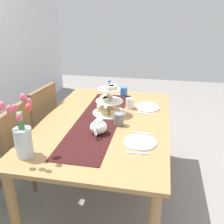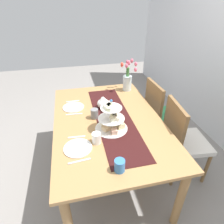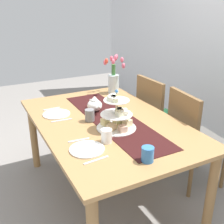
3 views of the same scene
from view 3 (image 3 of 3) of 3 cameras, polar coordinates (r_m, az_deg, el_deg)
ground_plane at (r=2.60m, az=-1.05°, el=-16.46°), size 8.00×8.00×0.00m
dining_table at (r=2.26m, az=-1.16°, el=-3.86°), size 1.63×1.05×0.72m
chair_left at (r=2.92m, az=9.41°, el=-0.71°), size 0.43×0.43×0.91m
chair_right at (r=2.57m, az=16.25°, el=-4.64°), size 0.46×0.46×0.91m
table_runner at (r=2.25m, az=0.19°, el=-1.44°), size 1.32×0.34×0.00m
tiered_cake_stand at (r=2.05m, az=1.00°, el=-0.95°), size 0.30×0.30×0.30m
teapot at (r=2.40m, az=-3.63°, el=1.50°), size 0.24×0.13×0.14m
tulip_vase at (r=2.86m, az=0.33°, el=6.86°), size 0.20×0.21×0.40m
dinner_plate_left at (r=2.38m, az=-11.44°, el=-0.42°), size 0.23×0.23×0.01m
fork_left at (r=2.52m, az=-12.39°, el=0.66°), size 0.02×0.15×0.01m
knife_left at (r=2.26m, az=-10.37°, el=-1.72°), size 0.03×0.17×0.01m
dinner_plate_right at (r=1.81m, az=-5.21°, el=-7.69°), size 0.23×0.23×0.01m
fork_right at (r=1.93m, az=-6.87°, el=-5.81°), size 0.03×0.15×0.01m
knife_right at (r=1.69m, az=-3.29°, el=-9.93°), size 0.03×0.17×0.01m
mug_grey at (r=2.20m, az=-4.64°, el=-0.66°), size 0.08×0.08×0.09m
mug_white_text at (r=1.87m, az=-1.16°, el=-4.96°), size 0.08×0.08×0.09m
mug_orange at (r=1.67m, az=7.38°, el=-8.69°), size 0.08×0.08×0.09m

